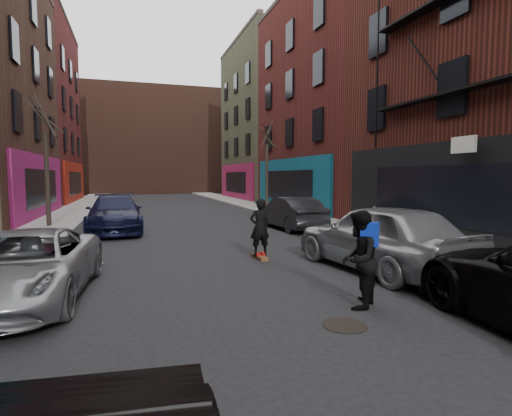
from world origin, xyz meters
TOP-DOWN VIEW (x-y plane):
  - sidewalk_left at (-6.25, 30.00)m, footprint 2.50×84.00m
  - sidewalk_right at (6.25, 30.00)m, footprint 2.50×84.00m
  - buildings_right at (13.50, 16.00)m, footprint 12.00×56.00m
  - building_far at (0.00, 56.00)m, footprint 40.00×10.00m
  - tree_left_far at (-6.20, 18.00)m, footprint 2.00×2.00m
  - tree_right_far at (6.20, 24.00)m, footprint 2.00×2.00m
  - parked_left_far at (-4.60, 6.63)m, footprint 2.55×4.89m
  - parked_left_end at (-3.33, 16.02)m, footprint 2.28×5.37m
  - parked_right_far at (3.20, 6.65)m, footprint 2.61×5.24m
  - parked_right_end at (4.06, 14.55)m, footprint 1.78×4.43m
  - skateboard at (0.79, 8.90)m, footprint 0.27×0.81m
  - skateboarder at (0.79, 8.90)m, footprint 0.61×0.42m
  - pedestrian at (1.19, 4.38)m, footprint 1.07×1.07m
  - manhole at (0.51, 3.67)m, footprint 0.74×0.74m

SIDE VIEW (x-z plane):
  - manhole at x=0.51m, z-range 0.00..0.01m
  - skateboard at x=0.79m, z-range 0.00..0.10m
  - sidewalk_left at x=-6.25m, z-range 0.00..0.13m
  - sidewalk_right at x=6.25m, z-range 0.00..0.13m
  - parked_left_far at x=-4.60m, z-range 0.00..1.31m
  - parked_right_end at x=4.06m, z-range 0.00..1.43m
  - parked_left_end at x=-3.33m, z-range 0.00..1.55m
  - parked_right_far at x=3.20m, z-range 0.00..1.72m
  - pedestrian at x=1.19m, z-range 0.01..1.75m
  - skateboarder at x=0.79m, z-range 0.10..1.72m
  - tree_left_far at x=-6.20m, z-range 0.13..6.63m
  - tree_right_far at x=6.20m, z-range 0.13..6.93m
  - building_far at x=0.00m, z-range 0.00..14.00m
  - buildings_right at x=13.50m, z-range 0.00..16.00m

